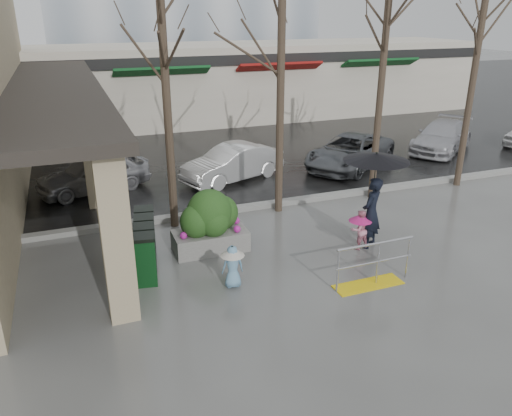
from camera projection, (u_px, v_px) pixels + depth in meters
ground at (292, 271)px, 11.68m from camera, size 120.00×120.00×0.00m
street_asphalt at (143, 109)px, 30.79m from camera, size 120.00×36.00×0.01m
curb at (237, 209)px, 15.13m from camera, size 120.00×0.30×0.15m
canopy_slab at (50, 81)px, 15.70m from camera, size 2.80×18.00×0.25m
pillar_front at (116, 236)px, 9.31m from camera, size 0.55×0.55×3.50m
pillar_back at (92, 151)px, 14.95m from camera, size 0.55×0.55×3.50m
storefront_row at (188, 83)px, 27.21m from camera, size 34.00×6.74×4.00m
handrail at (372, 269)px, 10.95m from camera, size 1.90×0.50×1.03m
tree_west at (163, 36)px, 12.27m from camera, size 3.20×3.20×6.80m
tree_midwest at (282, 28)px, 13.28m from camera, size 3.20×3.20×7.00m
tree_mideast at (385, 41)px, 14.52m from camera, size 3.20×3.20×6.50m
tree_east at (482, 21)px, 15.49m from camera, size 3.20×3.20×7.20m
woman at (374, 188)px, 12.32m from camera, size 1.63×1.63×2.51m
child_pink at (360, 227)px, 12.58m from camera, size 0.59×0.59×1.04m
child_blue at (233, 263)px, 10.81m from camera, size 0.53×0.53×0.98m
planter at (210, 222)px, 12.44m from camera, size 1.86×1.09×1.62m
news_boxes at (146, 244)px, 11.68m from camera, size 0.80×2.14×1.17m
car_a at (93, 173)px, 16.61m from camera, size 3.97×2.51×1.26m
car_b at (232, 163)px, 17.72m from camera, size 4.05×2.59×1.26m
car_c at (350, 151)px, 19.20m from camera, size 4.93×4.26×1.26m
car_d at (442, 136)px, 21.51m from camera, size 4.57×3.92×1.26m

